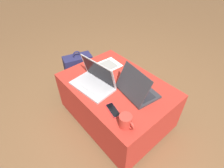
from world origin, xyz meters
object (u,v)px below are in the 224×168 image
object	(u,v)px
laptop_near	(94,81)
laptop_far	(136,89)
backpack	(79,73)
paper_sheet	(106,66)
cell_phone	(113,110)
coffee_mug	(126,121)

from	to	relation	value
laptop_near	laptop_far	xyz separation A→B (m)	(0.31, 0.21, 0.00)
laptop_far	backpack	bearing A→B (deg)	12.26
paper_sheet	laptop_near	bearing A→B (deg)	-55.07
laptop_far	cell_phone	size ratio (longest dim) A/B	2.19
laptop_near	cell_phone	distance (m)	0.34
laptop_far	paper_sheet	xyz separation A→B (m)	(-0.47, 0.06, -0.05)
cell_phone	paper_sheet	size ratio (longest dim) A/B	0.52
cell_phone	coffee_mug	xyz separation A→B (m)	(0.16, -0.02, 0.04)
laptop_near	backpack	bearing A→B (deg)	158.09
cell_phone	coffee_mug	world-z (taller)	coffee_mug
laptop_far	paper_sheet	size ratio (longest dim) A/B	1.15
cell_phone	laptop_near	bearing A→B (deg)	-88.64
backpack	laptop_near	bearing A→B (deg)	90.07
coffee_mug	cell_phone	bearing A→B (deg)	171.82
laptop_near	cell_phone	size ratio (longest dim) A/B	2.49
laptop_far	backpack	size ratio (longest dim) A/B	0.66
laptop_far	backpack	world-z (taller)	laptop_far
laptop_near	backpack	world-z (taller)	laptop_near
laptop_far	cell_phone	distance (m)	0.28
laptop_near	paper_sheet	world-z (taller)	laptop_near
laptop_near	laptop_far	world-z (taller)	laptop_far
paper_sheet	cell_phone	bearing A→B (deg)	-30.76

